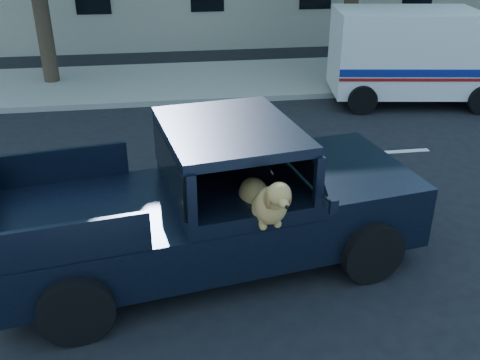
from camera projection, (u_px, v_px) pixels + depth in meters
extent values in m
plane|color=black|center=(228.00, 259.00, 7.88)|extent=(120.00, 120.00, 0.00)
cube|color=gray|center=(189.00, 81.00, 15.99)|extent=(60.00, 4.00, 0.15)
cylinder|color=#332619|center=(41.00, 9.00, 14.87)|extent=(0.44, 0.44, 4.40)
cylinder|color=#332619|center=(351.00, 2.00, 16.05)|extent=(0.44, 0.44, 4.40)
cube|color=black|center=(212.00, 217.00, 7.59)|extent=(6.04, 3.11, 0.73)
cube|color=black|center=(344.00, 170.00, 7.94)|extent=(2.00, 2.45, 0.18)
cube|color=black|center=(229.00, 130.00, 7.09)|extent=(2.04, 2.37, 0.13)
cube|color=black|center=(291.00, 149.00, 7.50)|extent=(0.59, 1.92, 0.63)
cube|color=black|center=(256.00, 216.00, 7.20)|extent=(0.70, 0.70, 0.42)
cube|color=black|center=(334.00, 207.00, 6.40)|extent=(0.12, 0.07, 0.18)
cube|color=silver|center=(414.00, 81.00, 14.26)|extent=(4.64, 2.62, 0.52)
cube|color=silver|center=(404.00, 41.00, 13.80)|extent=(3.81, 2.50, 1.57)
cube|color=navy|center=(412.00, 73.00, 13.15)|extent=(3.52, 0.55, 0.19)
cube|color=#9E0F0F|center=(411.00, 80.00, 13.23)|extent=(3.52, 0.55, 0.07)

